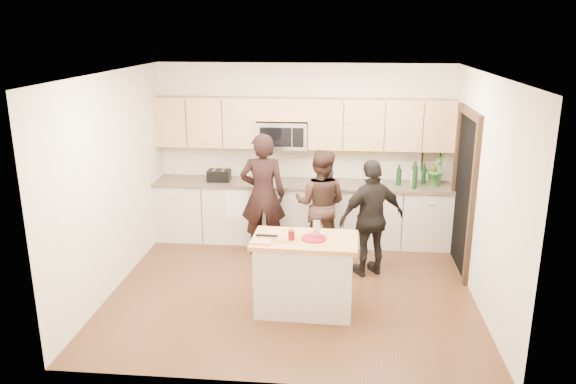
# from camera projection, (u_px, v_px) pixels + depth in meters

# --- Properties ---
(floor) EXTENTS (4.50, 4.50, 0.00)m
(floor) POSITION_uv_depth(u_px,v_px,m) (292.00, 288.00, 7.18)
(floor) COLOR #51301C
(floor) RESTS_ON ground
(room_shell) EXTENTS (4.52, 4.02, 2.71)m
(room_shell) POSITION_uv_depth(u_px,v_px,m) (293.00, 156.00, 6.69)
(room_shell) COLOR beige
(room_shell) RESTS_ON ground
(back_cabinetry) EXTENTS (4.50, 0.66, 0.94)m
(back_cabinetry) POSITION_uv_depth(u_px,v_px,m) (302.00, 212.00, 8.66)
(back_cabinetry) COLOR beige
(back_cabinetry) RESTS_ON ground
(upper_cabinetry) EXTENTS (4.50, 0.33, 0.75)m
(upper_cabinetry) POSITION_uv_depth(u_px,v_px,m) (305.00, 122.00, 8.41)
(upper_cabinetry) COLOR tan
(upper_cabinetry) RESTS_ON ground
(microwave) EXTENTS (0.76, 0.41, 0.40)m
(microwave) POSITION_uv_depth(u_px,v_px,m) (282.00, 135.00, 8.46)
(microwave) COLOR silver
(microwave) RESTS_ON ground
(doorway) EXTENTS (0.06, 1.25, 2.20)m
(doorway) POSITION_uv_depth(u_px,v_px,m) (464.00, 187.00, 7.51)
(doorway) COLOR black
(doorway) RESTS_ON ground
(framed_picture) EXTENTS (0.30, 0.03, 0.38)m
(framed_picture) POSITION_uv_depth(u_px,v_px,m) (431.00, 159.00, 8.54)
(framed_picture) COLOR black
(framed_picture) RESTS_ON ground
(dish_towel) EXTENTS (0.34, 0.60, 0.48)m
(dish_towel) POSITION_uv_depth(u_px,v_px,m) (238.00, 193.00, 8.47)
(dish_towel) COLOR white
(dish_towel) RESTS_ON ground
(island) EXTENTS (1.22, 0.74, 0.90)m
(island) POSITION_uv_depth(u_px,v_px,m) (304.00, 274.00, 6.51)
(island) COLOR beige
(island) RESTS_ON ground
(red_plate) EXTENTS (0.29, 0.29, 0.02)m
(red_plate) POSITION_uv_depth(u_px,v_px,m) (314.00, 238.00, 6.36)
(red_plate) COLOR maroon
(red_plate) RESTS_ON island
(box_grater) EXTENTS (0.09, 0.07, 0.23)m
(box_grater) POSITION_uv_depth(u_px,v_px,m) (317.00, 227.00, 6.36)
(box_grater) COLOR silver
(box_grater) RESTS_ON red_plate
(drink_glass) EXTENTS (0.07, 0.07, 0.11)m
(drink_glass) POSITION_uv_depth(u_px,v_px,m) (291.00, 235.00, 6.33)
(drink_glass) COLOR maroon
(drink_glass) RESTS_ON island
(cutting_board) EXTENTS (0.23, 0.18, 0.02)m
(cutting_board) POSITION_uv_depth(u_px,v_px,m) (262.00, 242.00, 6.26)
(cutting_board) COLOR tan
(cutting_board) RESTS_ON island
(tongs) EXTENTS (0.25, 0.04, 0.02)m
(tongs) POSITION_uv_depth(u_px,v_px,m) (267.00, 236.00, 6.39)
(tongs) COLOR black
(tongs) RESTS_ON cutting_board
(knife) EXTENTS (0.22, 0.03, 0.01)m
(knife) POSITION_uv_depth(u_px,v_px,m) (280.00, 241.00, 6.25)
(knife) COLOR silver
(knife) RESTS_ON cutting_board
(toaster) EXTENTS (0.34, 0.25, 0.17)m
(toaster) POSITION_uv_depth(u_px,v_px,m) (219.00, 175.00, 8.60)
(toaster) COLOR black
(toaster) RESTS_ON back_cabinetry
(bottle_cluster) EXTENTS (0.66, 0.34, 0.41)m
(bottle_cluster) POSITION_uv_depth(u_px,v_px,m) (420.00, 174.00, 8.32)
(bottle_cluster) COLOR black
(bottle_cluster) RESTS_ON back_cabinetry
(orchid) EXTENTS (0.37, 0.36, 0.52)m
(orchid) POSITION_uv_depth(u_px,v_px,m) (437.00, 168.00, 8.30)
(orchid) COLOR #367C31
(orchid) RESTS_ON back_cabinetry
(woman_left) EXTENTS (0.68, 0.48, 1.79)m
(woman_left) POSITION_uv_depth(u_px,v_px,m) (263.00, 195.00, 8.05)
(woman_left) COLOR black
(woman_left) RESTS_ON ground
(woman_center) EXTENTS (0.87, 0.73, 1.58)m
(woman_center) POSITION_uv_depth(u_px,v_px,m) (320.00, 204.00, 7.98)
(woman_center) COLOR #311F18
(woman_center) RESTS_ON ground
(woman_right) EXTENTS (1.00, 0.75, 1.58)m
(woman_right) POSITION_uv_depth(u_px,v_px,m) (372.00, 218.00, 7.40)
(woman_right) COLOR black
(woman_right) RESTS_ON ground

